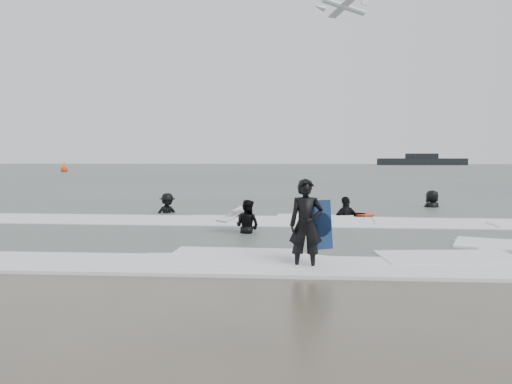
# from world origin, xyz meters

# --- Properties ---
(ground) EXTENTS (320.00, 320.00, 0.00)m
(ground) POSITION_xyz_m (0.00, 0.00, 0.00)
(ground) COLOR brown
(ground) RESTS_ON ground
(sea) EXTENTS (320.00, 320.00, 0.00)m
(sea) POSITION_xyz_m (0.00, 80.00, 0.06)
(sea) COLOR #47544C
(sea) RESTS_ON ground
(surfer_centre) EXTENTS (0.66, 0.45, 1.77)m
(surfer_centre) POSITION_xyz_m (1.48, -0.70, 0.00)
(surfer_centre) COLOR black
(surfer_centre) RESTS_ON ground
(surfer_wading) EXTENTS (0.93, 0.86, 1.53)m
(surfer_wading) POSITION_xyz_m (-0.12, 3.57, 0.00)
(surfer_wading) COLOR black
(surfer_wading) RESTS_ON ground
(surfer_breaker) EXTENTS (1.23, 1.14, 1.67)m
(surfer_breaker) POSITION_xyz_m (-3.66, 8.18, 0.00)
(surfer_breaker) COLOR black
(surfer_breaker) RESTS_ON ground
(surfer_right_near) EXTENTS (1.22, 0.97, 1.93)m
(surfer_right_near) POSITION_xyz_m (2.98, 7.65, 0.00)
(surfer_right_near) COLOR black
(surfer_right_near) RESTS_ON ground
(surfer_right_far) EXTENTS (1.11, 0.95, 1.93)m
(surfer_right_far) POSITION_xyz_m (6.92, 11.45, 0.00)
(surfer_right_far) COLOR black
(surfer_right_far) RESTS_ON ground
(surf_foam) EXTENTS (30.03, 9.06, 0.09)m
(surf_foam) POSITION_xyz_m (0.00, 3.70, 0.04)
(surf_foam) COLOR white
(surf_foam) RESTS_ON ground
(bodyboards) EXTENTS (5.01, 9.17, 1.25)m
(bodyboards) POSITION_xyz_m (1.57, 3.77, 0.50)
(bodyboards) COLOR #10244D
(bodyboards) RESTS_ON ground
(buoy) EXTENTS (1.00, 1.00, 1.65)m
(buoy) POSITION_xyz_m (-33.59, 60.62, 0.42)
(buoy) COLOR #EB370A
(buoy) RESTS_ON ground
(vessel_horizon) EXTENTS (24.52, 4.38, 3.33)m
(vessel_horizon) POSITION_xyz_m (35.64, 136.62, 1.25)
(vessel_horizon) COLOR black
(vessel_horizon) RESTS_ON ground
(airshow_jet) EXTENTS (41.70, 24.86, 7.76)m
(airshow_jet) POSITION_xyz_m (24.99, 50.90, 20.28)
(airshow_jet) COLOR silver
(airshow_jet) RESTS_ON ground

